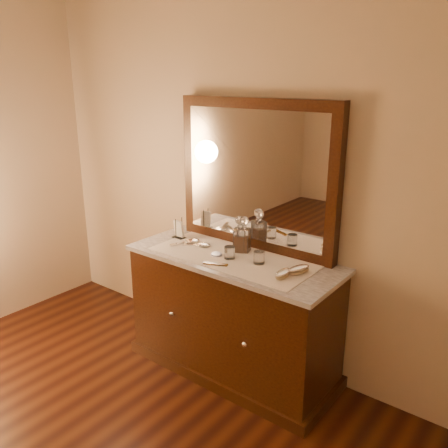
{
  "coord_description": "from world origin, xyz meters",
  "views": [
    {
      "loc": [
        1.69,
        -0.32,
        1.98
      ],
      "look_at": [
        0.0,
        1.85,
        1.1
      ],
      "focal_mm": 37.31,
      "sensor_mm": 36.0,
      "label": 1
    }
  ],
  "objects_px": {
    "pin_dish": "(217,254)",
    "comb": "(215,264)",
    "decanter_left": "(240,238)",
    "hand_mirror_inner": "(201,245)",
    "decanter_right": "(244,238)",
    "brush_far": "(299,269)",
    "napkin_rack": "(179,230)",
    "dresser_cabinet": "(233,316)",
    "mirror_frame": "(256,176)",
    "brush_near": "(283,274)",
    "hand_mirror_outer": "(189,241)"
  },
  "relations": [
    {
      "from": "dresser_cabinet",
      "to": "brush_near",
      "type": "xyz_separation_m",
      "value": [
        0.43,
        -0.09,
        0.46
      ]
    },
    {
      "from": "decanter_right",
      "to": "hand_mirror_outer",
      "type": "bearing_deg",
      "value": -166.38
    },
    {
      "from": "mirror_frame",
      "to": "comb",
      "type": "height_order",
      "value": "mirror_frame"
    },
    {
      "from": "mirror_frame",
      "to": "napkin_rack",
      "type": "relative_size",
      "value": 7.99
    },
    {
      "from": "napkin_rack",
      "to": "hand_mirror_outer",
      "type": "height_order",
      "value": "napkin_rack"
    },
    {
      "from": "decanter_left",
      "to": "brush_far",
      "type": "relative_size",
      "value": 1.49
    },
    {
      "from": "decanter_right",
      "to": "hand_mirror_outer",
      "type": "xyz_separation_m",
      "value": [
        -0.4,
        -0.1,
        -0.09
      ]
    },
    {
      "from": "mirror_frame",
      "to": "decanter_left",
      "type": "height_order",
      "value": "mirror_frame"
    },
    {
      "from": "decanter_right",
      "to": "decanter_left",
      "type": "bearing_deg",
      "value": -138.2
    },
    {
      "from": "pin_dish",
      "to": "decanter_left",
      "type": "xyz_separation_m",
      "value": [
        0.08,
        0.15,
        0.09
      ]
    },
    {
      "from": "dresser_cabinet",
      "to": "napkin_rack",
      "type": "distance_m",
      "value": 0.73
    },
    {
      "from": "napkin_rack",
      "to": "dresser_cabinet",
      "type": "bearing_deg",
      "value": -5.58
    },
    {
      "from": "pin_dish",
      "to": "brush_near",
      "type": "bearing_deg",
      "value": -3.17
    },
    {
      "from": "decanter_left",
      "to": "comb",
      "type": "bearing_deg",
      "value": -86.87
    },
    {
      "from": "pin_dish",
      "to": "comb",
      "type": "bearing_deg",
      "value": -53.91
    },
    {
      "from": "brush_near",
      "to": "hand_mirror_outer",
      "type": "distance_m",
      "value": 0.83
    },
    {
      "from": "dresser_cabinet",
      "to": "brush_far",
      "type": "height_order",
      "value": "brush_far"
    },
    {
      "from": "mirror_frame",
      "to": "hand_mirror_inner",
      "type": "xyz_separation_m",
      "value": [
        -0.29,
        -0.23,
        -0.49
      ]
    },
    {
      "from": "mirror_frame",
      "to": "hand_mirror_inner",
      "type": "relative_size",
      "value": 6.14
    },
    {
      "from": "hand_mirror_outer",
      "to": "decanter_right",
      "type": "bearing_deg",
      "value": 13.62
    },
    {
      "from": "brush_far",
      "to": "mirror_frame",
      "type": "bearing_deg",
      "value": 154.9
    },
    {
      "from": "dresser_cabinet",
      "to": "decanter_right",
      "type": "xyz_separation_m",
      "value": [
        0.0,
        0.11,
        0.54
      ]
    },
    {
      "from": "hand_mirror_inner",
      "to": "brush_far",
      "type": "bearing_deg",
      "value": 0.9
    },
    {
      "from": "napkin_rack",
      "to": "brush_near",
      "type": "distance_m",
      "value": 0.97
    },
    {
      "from": "decanter_right",
      "to": "mirror_frame",
      "type": "bearing_deg",
      "value": 91.82
    },
    {
      "from": "comb",
      "to": "hand_mirror_inner",
      "type": "relative_size",
      "value": 0.81
    },
    {
      "from": "pin_dish",
      "to": "brush_far",
      "type": "height_order",
      "value": "brush_far"
    },
    {
      "from": "hand_mirror_inner",
      "to": "hand_mirror_outer",
      "type": "bearing_deg",
      "value": 178.28
    },
    {
      "from": "brush_near",
      "to": "dresser_cabinet",
      "type": "bearing_deg",
      "value": 168.72
    },
    {
      "from": "pin_dish",
      "to": "comb",
      "type": "height_order",
      "value": "pin_dish"
    },
    {
      "from": "napkin_rack",
      "to": "brush_near",
      "type": "height_order",
      "value": "napkin_rack"
    },
    {
      "from": "brush_far",
      "to": "hand_mirror_inner",
      "type": "bearing_deg",
      "value": -179.1
    },
    {
      "from": "napkin_rack",
      "to": "brush_near",
      "type": "relative_size",
      "value": 1.0
    },
    {
      "from": "hand_mirror_outer",
      "to": "mirror_frame",
      "type": "bearing_deg",
      "value": 29.9
    },
    {
      "from": "dresser_cabinet",
      "to": "hand_mirror_outer",
      "type": "height_order",
      "value": "hand_mirror_outer"
    },
    {
      "from": "decanter_left",
      "to": "brush_near",
      "type": "relative_size",
      "value": 1.67
    },
    {
      "from": "pin_dish",
      "to": "decanter_right",
      "type": "xyz_separation_m",
      "value": [
        0.1,
        0.17,
        0.09
      ]
    },
    {
      "from": "pin_dish",
      "to": "decanter_left",
      "type": "bearing_deg",
      "value": 62.33
    },
    {
      "from": "mirror_frame",
      "to": "hand_mirror_inner",
      "type": "height_order",
      "value": "mirror_frame"
    },
    {
      "from": "decanter_left",
      "to": "decanter_right",
      "type": "distance_m",
      "value": 0.03
    },
    {
      "from": "decanter_left",
      "to": "hand_mirror_inner",
      "type": "relative_size",
      "value": 1.28
    },
    {
      "from": "brush_near",
      "to": "hand_mirror_inner",
      "type": "xyz_separation_m",
      "value": [
        -0.71,
        0.1,
        -0.01
      ]
    },
    {
      "from": "pin_dish",
      "to": "hand_mirror_inner",
      "type": "xyz_separation_m",
      "value": [
        -0.19,
        0.07,
        0.0
      ]
    },
    {
      "from": "napkin_rack",
      "to": "decanter_left",
      "type": "bearing_deg",
      "value": 4.61
    },
    {
      "from": "comb",
      "to": "napkin_rack",
      "type": "relative_size",
      "value": 1.05
    },
    {
      "from": "comb",
      "to": "napkin_rack",
      "type": "distance_m",
      "value": 0.58
    },
    {
      "from": "dresser_cabinet",
      "to": "hand_mirror_inner",
      "type": "relative_size",
      "value": 7.17
    },
    {
      "from": "decanter_right",
      "to": "brush_near",
      "type": "height_order",
      "value": "decanter_right"
    },
    {
      "from": "brush_far",
      "to": "pin_dish",
      "type": "bearing_deg",
      "value": -171.95
    },
    {
      "from": "decanter_right",
      "to": "brush_far",
      "type": "xyz_separation_m",
      "value": [
        0.47,
        -0.09,
        -0.07
      ]
    }
  ]
}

